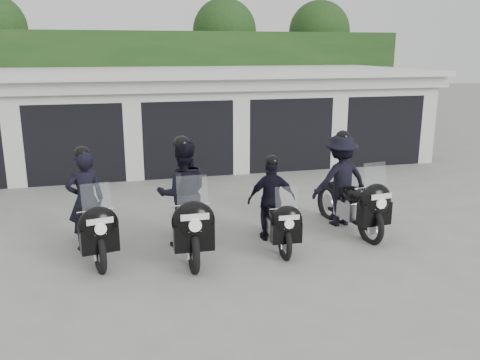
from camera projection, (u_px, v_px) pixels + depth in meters
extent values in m
plane|color=gray|center=(234.00, 245.00, 9.65)|extent=(80.00, 80.00, 0.00)
cube|color=silver|center=(175.00, 116.00, 17.27)|extent=(16.00, 6.00, 2.80)
cube|color=silver|center=(174.00, 72.00, 16.71)|extent=(16.40, 6.80, 0.16)
cube|color=silver|center=(188.00, 85.00, 13.91)|extent=(16.40, 0.12, 0.40)
cube|color=black|center=(189.00, 173.00, 14.76)|extent=(16.00, 0.06, 0.24)
cube|color=silver|center=(14.00, 135.00, 13.48)|extent=(0.50, 0.50, 2.80)
cube|color=black|center=(78.00, 137.00, 14.91)|extent=(2.60, 2.60, 2.20)
cube|color=silver|center=(71.00, 92.00, 13.58)|extent=(2.60, 0.50, 0.60)
cube|color=silver|center=(132.00, 130.00, 14.23)|extent=(0.50, 0.50, 2.80)
cube|color=black|center=(182.00, 133.00, 15.66)|extent=(2.60, 2.60, 2.20)
cube|color=silver|center=(186.00, 90.00, 14.32)|extent=(2.60, 0.50, 0.60)
cube|color=silver|center=(239.00, 126.00, 14.97)|extent=(0.50, 0.50, 2.80)
cube|color=black|center=(278.00, 129.00, 16.40)|extent=(2.60, 2.60, 2.20)
cube|color=silver|center=(290.00, 88.00, 15.07)|extent=(2.60, 0.50, 0.60)
cube|color=silver|center=(336.00, 123.00, 15.72)|extent=(0.50, 0.50, 2.80)
cube|color=black|center=(365.00, 126.00, 17.15)|extent=(2.60, 2.60, 2.20)
cube|color=silver|center=(384.00, 86.00, 15.82)|extent=(2.60, 0.50, 0.60)
cube|color=silver|center=(424.00, 119.00, 16.47)|extent=(0.50, 0.50, 2.80)
cube|color=#173A15|center=(162.00, 86.00, 20.84)|extent=(20.00, 2.00, 4.30)
sphere|color=#173A15|center=(224.00, 31.00, 22.40)|extent=(2.80, 2.80, 2.80)
cylinder|color=black|center=(225.00, 94.00, 23.09)|extent=(0.24, 0.24, 3.30)
sphere|color=#173A15|center=(319.00, 32.00, 23.49)|extent=(2.80, 2.80, 2.80)
cylinder|color=black|center=(317.00, 92.00, 24.17)|extent=(0.24, 0.24, 3.30)
torus|color=black|center=(99.00, 252.00, 8.46)|extent=(0.27, 0.78, 0.77)
torus|color=black|center=(84.00, 224.00, 9.78)|extent=(0.27, 0.78, 0.77)
cube|color=#AEAEB3|center=(91.00, 233.00, 9.12)|extent=(0.38, 0.62, 0.34)
cube|color=black|center=(92.00, 242.00, 9.14)|extent=(0.36, 1.36, 0.06)
ellipsoid|color=black|center=(91.00, 217.00, 8.87)|extent=(0.46, 0.66, 0.30)
cube|color=black|center=(87.00, 209.00, 9.27)|extent=(0.38, 0.62, 0.11)
ellipsoid|color=black|center=(98.00, 225.00, 8.26)|extent=(0.72, 0.47, 0.63)
cube|color=black|center=(99.00, 239.00, 8.32)|extent=(0.65, 0.35, 0.42)
cube|color=#B2BFC6|center=(96.00, 200.00, 8.18)|extent=(0.48, 0.21, 0.54)
cylinder|color=silver|center=(95.00, 211.00, 8.40)|extent=(0.59, 0.15, 0.03)
cube|color=white|center=(100.00, 221.00, 8.07)|extent=(0.42, 0.10, 0.10)
cube|color=white|center=(100.00, 232.00, 8.15)|extent=(0.19, 0.05, 0.11)
imported|color=black|center=(86.00, 201.00, 9.25)|extent=(0.75, 0.57, 1.85)
sphere|color=black|center=(82.00, 154.00, 9.03)|extent=(0.29, 0.29, 0.29)
torus|color=black|center=(193.00, 250.00, 8.47)|extent=(0.14, 0.84, 0.83)
torus|color=black|center=(181.00, 219.00, 10.02)|extent=(0.14, 0.84, 0.83)
cube|color=#AEAEB3|center=(186.00, 229.00, 9.24)|extent=(0.31, 0.63, 0.37)
cube|color=black|center=(187.00, 239.00, 9.27)|extent=(0.11, 1.49, 0.07)
ellipsoid|color=black|center=(187.00, 212.00, 8.96)|extent=(0.38, 0.66, 0.33)
cube|color=black|center=(184.00, 202.00, 9.42)|extent=(0.31, 0.63, 0.11)
ellipsoid|color=black|center=(193.00, 221.00, 8.25)|extent=(0.73, 0.39, 0.69)
cube|color=black|center=(194.00, 237.00, 8.31)|extent=(0.67, 0.26, 0.46)
cube|color=#B2BFC6|center=(192.00, 194.00, 8.17)|extent=(0.50, 0.14, 0.58)
cylinder|color=silver|center=(191.00, 205.00, 8.41)|extent=(0.64, 0.04, 0.03)
cube|color=white|center=(195.00, 217.00, 8.03)|extent=(0.46, 0.02, 0.10)
cube|color=white|center=(195.00, 229.00, 8.11)|extent=(0.21, 0.02, 0.11)
imported|color=black|center=(183.00, 194.00, 9.40)|extent=(0.99, 0.77, 2.01)
sphere|color=black|center=(182.00, 144.00, 9.17)|extent=(0.31, 0.31, 0.31)
torus|color=black|center=(285.00, 243.00, 8.99)|extent=(0.13, 0.67, 0.67)
torus|color=black|center=(266.00, 219.00, 10.24)|extent=(0.13, 0.67, 0.67)
cube|color=#AEAEB3|center=(275.00, 226.00, 9.62)|extent=(0.26, 0.51, 0.29)
cube|color=black|center=(275.00, 234.00, 9.64)|extent=(0.13, 1.19, 0.05)
ellipsoid|color=black|center=(277.00, 213.00, 9.39)|extent=(0.32, 0.54, 0.26)
cube|color=black|center=(272.00, 206.00, 9.76)|extent=(0.26, 0.51, 0.09)
ellipsoid|color=black|center=(286.00, 221.00, 8.81)|extent=(0.59, 0.33, 0.55)
cube|color=black|center=(286.00, 232.00, 8.87)|extent=(0.54, 0.23, 0.37)
cube|color=#B2BFC6|center=(287.00, 200.00, 8.75)|extent=(0.41, 0.13, 0.47)
cylinder|color=silver|center=(284.00, 209.00, 8.95)|extent=(0.51, 0.05, 0.03)
cube|color=white|center=(289.00, 218.00, 8.64)|extent=(0.37, 0.03, 0.08)
cube|color=white|center=(289.00, 226.00, 8.70)|extent=(0.17, 0.02, 0.09)
imported|color=black|center=(272.00, 200.00, 9.75)|extent=(0.97, 0.58, 1.61)
sphere|color=black|center=(272.00, 161.00, 9.56)|extent=(0.25, 0.25, 0.25)
torus|color=black|center=(370.00, 225.00, 9.71)|extent=(0.21, 0.81, 0.80)
torus|color=black|center=(328.00, 203.00, 11.14)|extent=(0.21, 0.81, 0.80)
cube|color=#AEAEB3|center=(347.00, 209.00, 10.42)|extent=(0.35, 0.63, 0.35)
cube|color=black|center=(347.00, 218.00, 10.45)|extent=(0.26, 1.42, 0.07)
ellipsoid|color=black|center=(353.00, 194.00, 10.16)|extent=(0.43, 0.67, 0.32)
cube|color=black|center=(341.00, 187.00, 10.58)|extent=(0.35, 0.63, 0.11)
ellipsoid|color=black|center=(375.00, 201.00, 9.50)|extent=(0.73, 0.44, 0.66)
cube|color=black|center=(374.00, 213.00, 9.57)|extent=(0.66, 0.31, 0.44)
cube|color=#B2BFC6|center=(376.00, 178.00, 9.42)|extent=(0.49, 0.18, 0.56)
cylinder|color=silver|center=(369.00, 188.00, 9.65)|extent=(0.61, 0.10, 0.03)
cube|color=white|center=(382.00, 197.00, 9.30)|extent=(0.44, 0.07, 0.10)
cube|color=white|center=(380.00, 206.00, 9.38)|extent=(0.20, 0.04, 0.11)
imported|color=black|center=(341.00, 180.00, 10.57)|extent=(1.31, 0.78, 1.92)
sphere|color=black|center=(343.00, 137.00, 10.34)|extent=(0.30, 0.30, 0.30)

